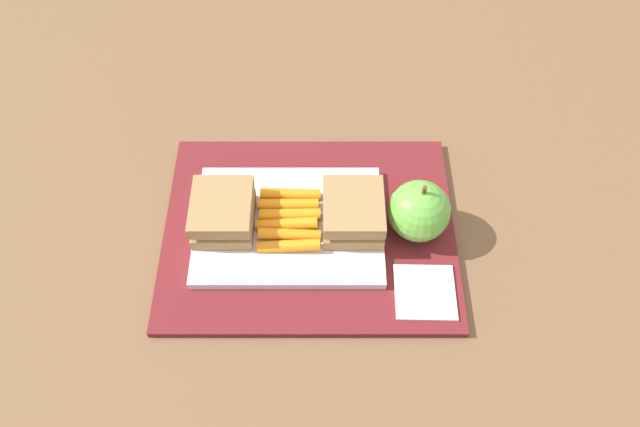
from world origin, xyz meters
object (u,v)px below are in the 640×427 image
Objects in this scene: sandwich_half_right at (354,213)px; carrot_sticks_bundle at (290,219)px; apple at (420,212)px; food_tray at (290,225)px; paper_napkin at (426,292)px; sandwich_half_left at (224,212)px.

carrot_sticks_bundle is (-0.08, 0.00, -0.02)m from sandwich_half_right.
apple is (0.16, -0.00, 0.02)m from carrot_sticks_bundle.
sandwich_half_right reaches higher than carrot_sticks_bundle.
paper_napkin is at bearing -29.08° from food_tray.
sandwich_half_left is (-0.08, 0.00, 0.03)m from food_tray.
sandwich_half_left is at bearing 180.00° from food_tray.
apple is 0.10m from paper_napkin.
sandwich_half_right is 0.13m from paper_napkin.
sandwich_half_left is 1.14× the size of paper_napkin.
paper_napkin is (0.16, -0.09, -0.02)m from carrot_sticks_bundle.
sandwich_half_left is at bearing 179.83° from apple.
food_tray is 2.88× the size of sandwich_half_right.
apple is (0.16, -0.00, 0.03)m from food_tray.
apple reaches higher than carrot_sticks_bundle.
sandwich_half_right is at bearing -0.21° from carrot_sticks_bundle.
sandwich_half_right is 0.08m from carrot_sticks_bundle.
paper_napkin is (0.08, -0.09, -0.03)m from sandwich_half_right.
apple is at bearing -0.26° from food_tray.
sandwich_half_left reaches higher than paper_napkin.
sandwich_half_left is 0.26m from paper_napkin.
paper_napkin is at bearing -20.50° from sandwich_half_left.
apple reaches higher than food_tray.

